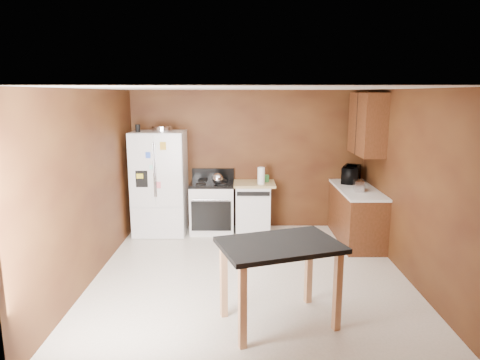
{
  "coord_description": "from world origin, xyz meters",
  "views": [
    {
      "loc": [
        -0.13,
        -5.44,
        2.44
      ],
      "look_at": [
        -0.14,
        0.85,
        1.16
      ],
      "focal_mm": 32.0,
      "sensor_mm": 36.0,
      "label": 1
    }
  ],
  "objects_px": {
    "kettle": "(218,179)",
    "refrigerator": "(160,183)",
    "paper_towel": "(261,176)",
    "toaster": "(359,186)",
    "dishwasher": "(253,207)",
    "gas_range": "(212,206)",
    "green_canister": "(266,178)",
    "island": "(280,255)",
    "pen_cup": "(138,128)",
    "microwave": "(351,175)",
    "roasting_pan": "(162,129)"
  },
  "relations": [
    {
      "from": "roasting_pan",
      "to": "paper_towel",
      "type": "height_order",
      "value": "roasting_pan"
    },
    {
      "from": "roasting_pan",
      "to": "kettle",
      "type": "bearing_deg",
      "value": -6.43
    },
    {
      "from": "pen_cup",
      "to": "gas_range",
      "type": "relative_size",
      "value": 0.11
    },
    {
      "from": "gas_range",
      "to": "green_canister",
      "type": "bearing_deg",
      "value": 6.72
    },
    {
      "from": "kettle",
      "to": "paper_towel",
      "type": "distance_m",
      "value": 0.76
    },
    {
      "from": "paper_towel",
      "to": "green_canister",
      "type": "xyz_separation_m",
      "value": [
        0.1,
        0.2,
        -0.09
      ]
    },
    {
      "from": "green_canister",
      "to": "microwave",
      "type": "bearing_deg",
      "value": -4.29
    },
    {
      "from": "island",
      "to": "refrigerator",
      "type": "bearing_deg",
      "value": 120.78
    },
    {
      "from": "paper_towel",
      "to": "microwave",
      "type": "distance_m",
      "value": 1.59
    },
    {
      "from": "kettle",
      "to": "toaster",
      "type": "distance_m",
      "value": 2.35
    },
    {
      "from": "pen_cup",
      "to": "microwave",
      "type": "relative_size",
      "value": 0.25
    },
    {
      "from": "dishwasher",
      "to": "microwave",
      "type": "bearing_deg",
      "value": -0.77
    },
    {
      "from": "green_canister",
      "to": "dishwasher",
      "type": "relative_size",
      "value": 0.13
    },
    {
      "from": "paper_towel",
      "to": "toaster",
      "type": "xyz_separation_m",
      "value": [
        1.54,
        -0.58,
        -0.05
      ]
    },
    {
      "from": "island",
      "to": "paper_towel",
      "type": "bearing_deg",
      "value": 91.06
    },
    {
      "from": "green_canister",
      "to": "gas_range",
      "type": "height_order",
      "value": "gas_range"
    },
    {
      "from": "roasting_pan",
      "to": "green_canister",
      "type": "distance_m",
      "value": 2.01
    },
    {
      "from": "dishwasher",
      "to": "island",
      "type": "distance_m",
      "value": 3.17
    },
    {
      "from": "green_canister",
      "to": "refrigerator",
      "type": "xyz_separation_m",
      "value": [
        -1.87,
        -0.17,
        -0.05
      ]
    },
    {
      "from": "microwave",
      "to": "gas_range",
      "type": "distance_m",
      "value": 2.51
    },
    {
      "from": "gas_range",
      "to": "island",
      "type": "relative_size",
      "value": 0.77
    },
    {
      "from": "refrigerator",
      "to": "gas_range",
      "type": "relative_size",
      "value": 1.64
    },
    {
      "from": "kettle",
      "to": "refrigerator",
      "type": "height_order",
      "value": "refrigerator"
    },
    {
      "from": "pen_cup",
      "to": "refrigerator",
      "type": "relative_size",
      "value": 0.07
    },
    {
      "from": "paper_towel",
      "to": "toaster",
      "type": "height_order",
      "value": "paper_towel"
    },
    {
      "from": "green_canister",
      "to": "refrigerator",
      "type": "distance_m",
      "value": 1.88
    },
    {
      "from": "dishwasher",
      "to": "island",
      "type": "bearing_deg",
      "value": -86.42
    },
    {
      "from": "pen_cup",
      "to": "refrigerator",
      "type": "bearing_deg",
      "value": 11.55
    },
    {
      "from": "kettle",
      "to": "microwave",
      "type": "distance_m",
      "value": 2.35
    },
    {
      "from": "pen_cup",
      "to": "island",
      "type": "height_order",
      "value": "pen_cup"
    },
    {
      "from": "paper_towel",
      "to": "toaster",
      "type": "distance_m",
      "value": 1.64
    },
    {
      "from": "gas_range",
      "to": "dishwasher",
      "type": "bearing_deg",
      "value": 1.94
    },
    {
      "from": "toaster",
      "to": "gas_range",
      "type": "height_order",
      "value": "gas_range"
    },
    {
      "from": "microwave",
      "to": "dishwasher",
      "type": "height_order",
      "value": "microwave"
    },
    {
      "from": "paper_towel",
      "to": "toaster",
      "type": "bearing_deg",
      "value": -20.52
    },
    {
      "from": "pen_cup",
      "to": "paper_towel",
      "type": "bearing_deg",
      "value": 1.0
    },
    {
      "from": "refrigerator",
      "to": "gas_range",
      "type": "height_order",
      "value": "refrigerator"
    },
    {
      "from": "dishwasher",
      "to": "gas_range",
      "type": "bearing_deg",
      "value": -178.06
    },
    {
      "from": "toaster",
      "to": "dishwasher",
      "type": "height_order",
      "value": "toaster"
    },
    {
      "from": "gas_range",
      "to": "dishwasher",
      "type": "relative_size",
      "value": 1.24
    },
    {
      "from": "microwave",
      "to": "island",
      "type": "relative_size",
      "value": 0.34
    },
    {
      "from": "refrigerator",
      "to": "kettle",
      "type": "bearing_deg",
      "value": -4.63
    },
    {
      "from": "island",
      "to": "gas_range",
      "type": "bearing_deg",
      "value": 106.34
    },
    {
      "from": "toaster",
      "to": "gas_range",
      "type": "distance_m",
      "value": 2.55
    },
    {
      "from": "refrigerator",
      "to": "island",
      "type": "distance_m",
      "value": 3.57
    },
    {
      "from": "kettle",
      "to": "microwave",
      "type": "relative_size",
      "value": 0.39
    },
    {
      "from": "gas_range",
      "to": "refrigerator",
      "type": "bearing_deg",
      "value": -176.19
    },
    {
      "from": "refrigerator",
      "to": "gas_range",
      "type": "bearing_deg",
      "value": 3.81
    },
    {
      "from": "pen_cup",
      "to": "green_canister",
      "type": "relative_size",
      "value": 1.03
    },
    {
      "from": "roasting_pan",
      "to": "refrigerator",
      "type": "relative_size",
      "value": 0.2
    }
  ]
}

